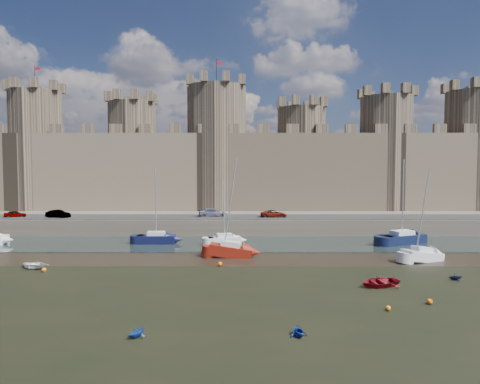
{
  "coord_description": "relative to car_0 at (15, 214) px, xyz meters",
  "views": [
    {
      "loc": [
        6.52,
        -32.93,
        10.17
      ],
      "look_at": [
        6.45,
        22.0,
        7.14
      ],
      "focal_mm": 32.0,
      "sensor_mm": 36.0,
      "label": 1
    }
  ],
  "objects": [
    {
      "name": "ground",
      "position": [
        28.75,
        -33.53,
        -3.04
      ],
      "size": [
        160.0,
        160.0,
        0.0
      ],
      "primitive_type": "plane",
      "color": "black",
      "rests_on": "ground"
    },
    {
      "name": "seaweed_patch",
      "position": [
        28.75,
        -39.53,
        -3.04
      ],
      "size": [
        70.0,
        34.0,
        0.01
      ],
      "primitive_type": "cube",
      "color": "black",
      "rests_on": "ground"
    },
    {
      "name": "water_channel",
      "position": [
        28.75,
        -9.53,
        -3.0
      ],
      "size": [
        160.0,
        12.0,
        0.08
      ],
      "primitive_type": "cube",
      "color": "black",
      "rests_on": "ground"
    },
    {
      "name": "quay",
      "position": [
        28.75,
        26.47,
        -1.79
      ],
      "size": [
        160.0,
        60.0,
        2.5
      ],
      "primitive_type": "cube",
      "color": "#4C443A",
      "rests_on": "ground"
    },
    {
      "name": "road",
      "position": [
        28.75,
        0.47,
        -0.49
      ],
      "size": [
        160.0,
        7.0,
        0.1
      ],
      "primitive_type": "cube",
      "color": "black",
      "rests_on": "quay"
    },
    {
      "name": "castle",
      "position": [
        28.11,
        14.47,
        8.63
      ],
      "size": [
        108.5,
        11.0,
        29.0
      ],
      "color": "#42382B",
      "rests_on": "quay"
    },
    {
      "name": "car_0",
      "position": [
        0.0,
        0.0,
        0.0
      ],
      "size": [
        3.42,
        2.13,
        1.09
      ],
      "primitive_type": "imported",
      "rotation": [
        0.0,
        0.0,
        1.86
      ],
      "color": "gray",
      "rests_on": "quay"
    },
    {
      "name": "car_1",
      "position": [
        7.01,
        -0.71,
        0.09
      ],
      "size": [
        4.04,
        2.39,
        1.26
      ],
      "primitive_type": "imported",
      "rotation": [
        0.0,
        0.0,
        1.27
      ],
      "color": "gray",
      "rests_on": "quay"
    },
    {
      "name": "car_2",
      "position": [
        30.85,
        0.93,
        0.11
      ],
      "size": [
        4.66,
        2.2,
        1.31
      ],
      "primitive_type": "imported",
      "rotation": [
        0.0,
        0.0,
        1.65
      ],
      "color": "gray",
      "rests_on": "quay"
    },
    {
      "name": "car_3",
      "position": [
        40.45,
        -0.04,
        0.03
      ],
      "size": [
        4.23,
        2.18,
        1.14
      ],
      "primitive_type": "imported",
      "rotation": [
        0.0,
        0.0,
        1.64
      ],
      "color": "gray",
      "rests_on": "quay"
    },
    {
      "name": "sailboat_1",
      "position": [
        23.91,
        -9.41,
        -2.24
      ],
      "size": [
        5.11,
        2.07,
        10.17
      ],
      "rotation": [
        0.0,
        0.0,
        0.02
      ],
      "color": "black",
      "rests_on": "ground"
    },
    {
      "name": "sailboat_2",
      "position": [
        33.11,
        -10.24,
        -2.28
      ],
      "size": [
        4.56,
        2.56,
        9.29
      ],
      "rotation": [
        0.0,
        0.0,
        0.22
      ],
      "color": "white",
      "rests_on": "ground"
    },
    {
      "name": "sailboat_3",
      "position": [
        56.96,
        -9.58,
        -2.19
      ],
      "size": [
        6.91,
        4.91,
        11.3
      ],
      "rotation": [
        0.0,
        0.0,
        0.42
      ],
      "color": "black",
      "rests_on": "ground"
    },
    {
      "name": "sailboat_4",
      "position": [
        34.14,
        -17.82,
        -2.22
      ],
      "size": [
        4.98,
        2.13,
        11.43
      ],
      "rotation": [
        0.0,
        0.0,
        -0.05
      ],
      "color": "maroon",
      "rests_on": "ground"
    },
    {
      "name": "sailboat_5",
      "position": [
        55.18,
        -20.06,
        -2.31
      ],
      "size": [
        5.01,
        3.44,
        10.08
      ],
      "rotation": [
        0.0,
        0.0,
        0.39
      ],
      "color": "silver",
      "rests_on": "ground"
    },
    {
      "name": "dinghy_1",
      "position": [
        29.0,
        -41.31,
        -2.71
      ],
      "size": [
        1.62,
        1.66,
        0.66
      ],
      "primitive_type": "imported",
      "rotation": [
        1.57,
        0.0,
        2.51
      ],
      "color": "#154192",
      "rests_on": "ground"
    },
    {
      "name": "dinghy_4",
      "position": [
        47.24,
        -30.18,
        -2.68
      ],
      "size": [
        4.1,
        3.45,
        0.73
      ],
      "primitive_type": "imported",
      "rotation": [
        1.57,
        0.0,
        5.02
      ],
      "color": "maroon",
      "rests_on": "ground"
    },
    {
      "name": "dinghy_5",
      "position": [
        38.77,
        -41.08,
        -2.7
      ],
      "size": [
        1.47,
        1.59,
        0.69
      ],
      "primitive_type": "imported",
      "rotation": [
        1.57,
        0.0,
        0.3
      ],
      "color": "navy",
      "rests_on": "ground"
    },
    {
      "name": "dinghy_6",
      "position": [
        14.02,
        -23.3,
        -2.71
      ],
      "size": [
        3.91,
        3.62,
        0.66
      ],
      "primitive_type": "imported",
      "rotation": [
        1.57,
        0.0,
        4.16
      ],
      "color": "silver",
      "rests_on": "ground"
    },
    {
      "name": "dinghy_7",
      "position": [
        54.85,
        -28.07,
        -2.72
      ],
      "size": [
        1.22,
        1.06,
        0.64
      ],
      "primitive_type": "imported",
      "rotation": [
        1.57,
        0.0,
        1.58
      ],
      "color": "black",
      "rests_on": "ground"
    },
    {
      "name": "buoy_1",
      "position": [
        15.95,
        -25.05,
        -2.82
      ],
      "size": [
        0.45,
        0.45,
        0.45
      ],
      "primitive_type": "sphere",
      "color": "orange",
      "rests_on": "ground"
    },
    {
      "name": "buoy_2",
      "position": [
        45.83,
        -36.43,
        -2.85
      ],
      "size": [
        0.38,
        0.38,
        0.38
      ],
      "primitive_type": "sphere",
      "color": "orange",
      "rests_on": "ground"
    },
    {
      "name": "buoy_3",
      "position": [
        33.13,
        -22.47,
        -2.81
      ],
      "size": [
        0.46,
        0.46,
        0.46
      ],
      "primitive_type": "sphere",
      "color": "orange",
      "rests_on": "ground"
    },
    {
      "name": "buoy_5",
      "position": [
        49.43,
        -35.0,
        -2.83
      ],
      "size": [
        0.43,
        0.43,
        0.43
      ],
      "primitive_type": "sphere",
      "color": "#E1610A",
      "rests_on": "ground"
    }
  ]
}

